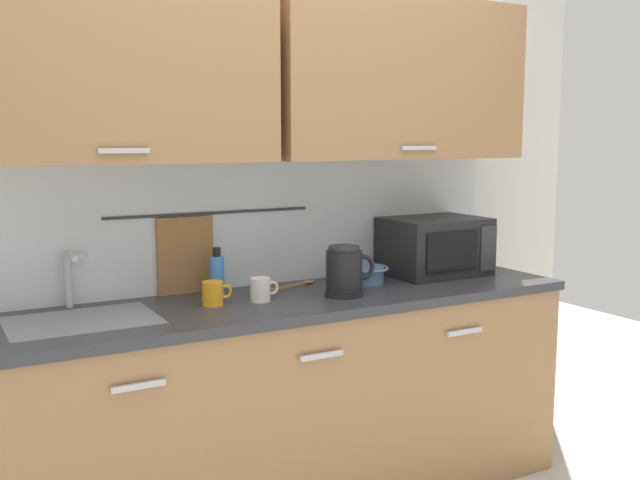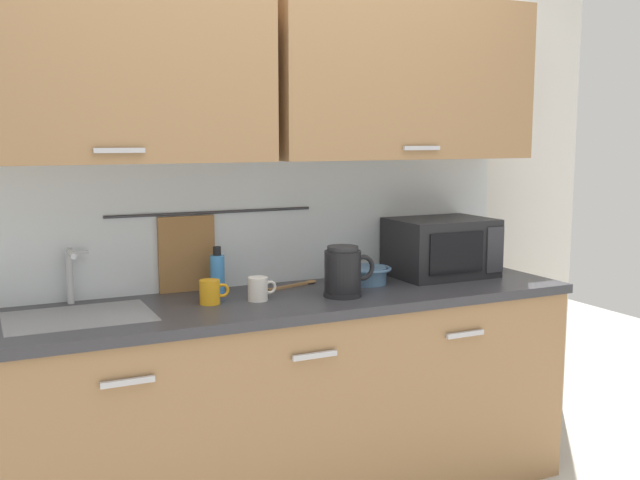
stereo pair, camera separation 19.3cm
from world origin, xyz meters
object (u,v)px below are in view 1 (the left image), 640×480
at_px(dish_soap_bottle, 217,274).
at_px(mug_near_sink, 213,293).
at_px(mixing_bowl, 365,273).
at_px(wooden_spoon, 297,284).
at_px(mug_by_kettle, 261,290).
at_px(electric_kettle, 345,272).
at_px(microwave, 435,246).

relative_size(dish_soap_bottle, mug_near_sink, 1.63).
bearing_deg(mixing_bowl, dish_soap_bottle, 170.89).
bearing_deg(mug_near_sink, dish_soap_bottle, 64.47).
xyz_separation_m(mixing_bowl, wooden_spoon, (-0.29, 0.10, -0.04)).
bearing_deg(mixing_bowl, mug_by_kettle, -169.60).
distance_m(dish_soap_bottle, wooden_spoon, 0.38).
xyz_separation_m(mug_near_sink, mixing_bowl, (0.74, 0.08, -0.00)).
bearing_deg(mixing_bowl, mug_near_sink, -174.14).
distance_m(dish_soap_bottle, mixing_bowl, 0.67).
relative_size(electric_kettle, dish_soap_bottle, 1.16).
relative_size(mixing_bowl, wooden_spoon, 0.79).
height_order(electric_kettle, mug_near_sink, electric_kettle).
distance_m(microwave, wooden_spoon, 0.71).
bearing_deg(microwave, mixing_bowl, -176.73).
relative_size(mug_by_kettle, wooden_spoon, 0.44).
height_order(mug_near_sink, mixing_bowl, mug_near_sink).
relative_size(microwave, electric_kettle, 2.03).
height_order(dish_soap_bottle, mixing_bowl, dish_soap_bottle).
distance_m(mug_near_sink, wooden_spoon, 0.49).
bearing_deg(dish_soap_bottle, electric_kettle, -32.27).
bearing_deg(mug_by_kettle, microwave, 7.40).
height_order(electric_kettle, mixing_bowl, electric_kettle).
height_order(microwave, wooden_spoon, microwave).
distance_m(mug_near_sink, mug_by_kettle, 0.19).
height_order(dish_soap_bottle, wooden_spoon, dish_soap_bottle).
relative_size(mug_near_sink, mug_by_kettle, 1.00).
height_order(electric_kettle, wooden_spoon, electric_kettle).
relative_size(mug_near_sink, mixing_bowl, 0.56).
relative_size(dish_soap_bottle, mug_by_kettle, 1.63).
relative_size(electric_kettle, wooden_spoon, 0.84).
distance_m(mixing_bowl, mug_by_kettle, 0.56).
height_order(mixing_bowl, mug_by_kettle, mug_by_kettle).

